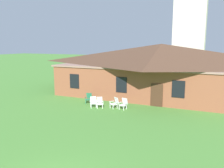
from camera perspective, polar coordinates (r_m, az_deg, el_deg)
name	(u,v)px	position (r m, az deg, el deg)	size (l,w,h in m)	color
brick_building	(161,69)	(25.87, 12.00, 3.63)	(22.11, 10.40, 5.65)	brown
dome_tower	(190,21)	(40.10, 18.93, 14.59)	(5.18, 5.18, 20.12)	beige
lawn_chair_by_porch	(89,98)	(22.18, -5.81, -3.47)	(0.75, 0.80, 0.96)	#28704C
lawn_chair_near_door	(93,102)	(20.73, -4.67, -4.41)	(0.85, 0.87, 0.96)	white
lawn_chair_left_end	(100,102)	(20.53, -3.11, -4.54)	(0.84, 0.86, 0.96)	silver
lawn_chair_middle	(115,103)	(20.36, 0.69, -4.64)	(0.84, 0.87, 0.96)	silver
lawn_chair_right_end	(124,103)	(20.08, 2.93, -4.87)	(0.73, 0.77, 0.96)	silver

